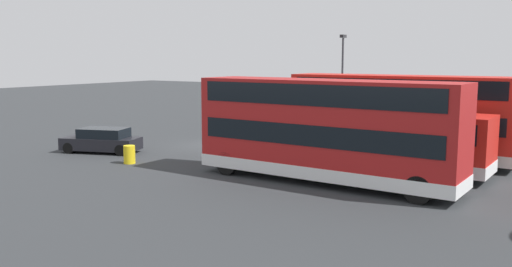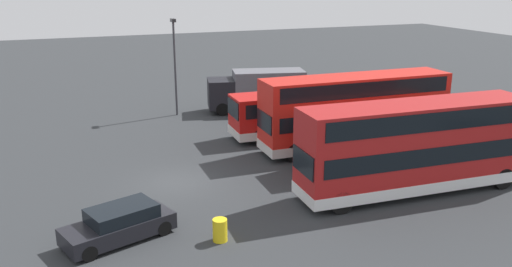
{
  "view_description": "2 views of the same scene",
  "coord_description": "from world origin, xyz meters",
  "px_view_note": "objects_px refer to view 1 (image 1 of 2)",
  "views": [
    {
      "loc": [
        27.0,
        20.62,
        5.52
      ],
      "look_at": [
        0.72,
        4.08,
        1.14
      ],
      "focal_mm": 38.16,
      "sensor_mm": 36.0,
      "label": 1
    },
    {
      "loc": [
        25.85,
        -5.69,
        10.53
      ],
      "look_at": [
        -2.32,
        5.32,
        1.44
      ],
      "focal_mm": 37.72,
      "sensor_mm": 36.0,
      "label": 2
    }
  ],
  "objects_px": {
    "bus_double_decker_fourth": "(325,128)",
    "lamp_post_tall": "(342,72)",
    "bus_single_deck_third": "(379,138)",
    "car_hatchback_silver": "(102,141)",
    "waste_bin_yellow": "(129,155)",
    "bus_double_decker_second": "(399,115)",
    "bus_single_deck_near_end": "(401,122)",
    "box_truck_blue": "(416,110)"
  },
  "relations": [
    {
      "from": "bus_double_decker_fourth",
      "to": "lamp_post_tall",
      "type": "relative_size",
      "value": 1.66
    },
    {
      "from": "bus_single_deck_third",
      "to": "bus_double_decker_fourth",
      "type": "xyz_separation_m",
      "value": [
        3.86,
        -1.1,
        0.83
      ]
    },
    {
      "from": "car_hatchback_silver",
      "to": "waste_bin_yellow",
      "type": "bearing_deg",
      "value": 67.43
    },
    {
      "from": "bus_double_decker_second",
      "to": "bus_double_decker_fourth",
      "type": "xyz_separation_m",
      "value": [
        7.19,
        -0.99,
        -0.0
      ]
    },
    {
      "from": "bus_double_decker_fourth",
      "to": "car_hatchback_silver",
      "type": "height_order",
      "value": "bus_double_decker_fourth"
    },
    {
      "from": "waste_bin_yellow",
      "to": "bus_double_decker_second",
      "type": "bearing_deg",
      "value": 126.81
    },
    {
      "from": "bus_single_deck_third",
      "to": "waste_bin_yellow",
      "type": "relative_size",
      "value": 11.08
    },
    {
      "from": "bus_double_decker_second",
      "to": "car_hatchback_silver",
      "type": "relative_size",
      "value": 2.51
    },
    {
      "from": "bus_single_deck_near_end",
      "to": "box_truck_blue",
      "type": "xyz_separation_m",
      "value": [
        -7.33,
        -1.2,
        0.08
      ]
    },
    {
      "from": "bus_double_decker_fourth",
      "to": "lamp_post_tall",
      "type": "distance_m",
      "value": 20.59
    },
    {
      "from": "bus_single_deck_near_end",
      "to": "box_truck_blue",
      "type": "relative_size",
      "value": 1.47
    },
    {
      "from": "bus_double_decker_second",
      "to": "box_truck_blue",
      "type": "relative_size",
      "value": 1.53
    },
    {
      "from": "bus_double_decker_fourth",
      "to": "waste_bin_yellow",
      "type": "distance_m",
      "value": 10.77
    },
    {
      "from": "car_hatchback_silver",
      "to": "bus_double_decker_second",
      "type": "bearing_deg",
      "value": 114.7
    },
    {
      "from": "bus_double_decker_second",
      "to": "box_truck_blue",
      "type": "xyz_separation_m",
      "value": [
        -10.85,
        -2.14,
        -0.74
      ]
    },
    {
      "from": "bus_double_decker_fourth",
      "to": "box_truck_blue",
      "type": "bearing_deg",
      "value": -176.36
    },
    {
      "from": "bus_double_decker_fourth",
      "to": "car_hatchback_silver",
      "type": "distance_m",
      "value": 14.39
    },
    {
      "from": "lamp_post_tall",
      "to": "waste_bin_yellow",
      "type": "distance_m",
      "value": 21.1
    },
    {
      "from": "bus_single_deck_third",
      "to": "car_hatchback_silver",
      "type": "relative_size",
      "value": 2.19
    },
    {
      "from": "car_hatchback_silver",
      "to": "lamp_post_tall",
      "type": "height_order",
      "value": "lamp_post_tall"
    },
    {
      "from": "box_truck_blue",
      "to": "bus_double_decker_fourth",
      "type": "bearing_deg",
      "value": 3.64
    },
    {
      "from": "box_truck_blue",
      "to": "bus_single_deck_third",
      "type": "bearing_deg",
      "value": 9.0
    },
    {
      "from": "car_hatchback_silver",
      "to": "bus_single_deck_third",
      "type": "bearing_deg",
      "value": 103.5
    },
    {
      "from": "bus_double_decker_fourth",
      "to": "bus_double_decker_second",
      "type": "bearing_deg",
      "value": 172.12
    },
    {
      "from": "bus_double_decker_second",
      "to": "lamp_post_tall",
      "type": "distance_m",
      "value": 14.71
    },
    {
      "from": "lamp_post_tall",
      "to": "bus_double_decker_second",
      "type": "bearing_deg",
      "value": 35.23
    },
    {
      "from": "bus_single_deck_near_end",
      "to": "lamp_post_tall",
      "type": "relative_size",
      "value": 1.59
    },
    {
      "from": "bus_double_decker_second",
      "to": "bus_single_deck_third",
      "type": "xyz_separation_m",
      "value": [
        3.33,
        0.1,
        -0.83
      ]
    },
    {
      "from": "box_truck_blue",
      "to": "waste_bin_yellow",
      "type": "bearing_deg",
      "value": -25.68
    },
    {
      "from": "box_truck_blue",
      "to": "car_hatchback_silver",
      "type": "xyz_separation_m",
      "value": [
        17.87,
        -13.13,
        -1.01
      ]
    },
    {
      "from": "bus_single_deck_third",
      "to": "box_truck_blue",
      "type": "xyz_separation_m",
      "value": [
        -14.18,
        -2.25,
        0.09
      ]
    },
    {
      "from": "bus_single_deck_near_end",
      "to": "bus_double_decker_second",
      "type": "xyz_separation_m",
      "value": [
        3.51,
        0.94,
        0.83
      ]
    },
    {
      "from": "bus_single_deck_third",
      "to": "bus_double_decker_second",
      "type": "bearing_deg",
      "value": -178.21
    },
    {
      "from": "bus_double_decker_second",
      "to": "bus_single_deck_third",
      "type": "distance_m",
      "value": 3.44
    },
    {
      "from": "bus_single_deck_third",
      "to": "car_hatchback_silver",
      "type": "height_order",
      "value": "bus_single_deck_third"
    },
    {
      "from": "lamp_post_tall",
      "to": "bus_single_deck_near_end",
      "type": "bearing_deg",
      "value": 41.63
    },
    {
      "from": "bus_double_decker_second",
      "to": "bus_single_deck_near_end",
      "type": "bearing_deg",
      "value": -164.95
    },
    {
      "from": "box_truck_blue",
      "to": "lamp_post_tall",
      "type": "relative_size",
      "value": 1.08
    },
    {
      "from": "bus_single_deck_near_end",
      "to": "car_hatchback_silver",
      "type": "bearing_deg",
      "value": -53.67
    },
    {
      "from": "bus_double_decker_second",
      "to": "waste_bin_yellow",
      "type": "bearing_deg",
      "value": -53.19
    },
    {
      "from": "bus_double_decker_second",
      "to": "bus_single_deck_third",
      "type": "bearing_deg",
      "value": 1.79
    },
    {
      "from": "bus_single_deck_near_end",
      "to": "bus_double_decker_second",
      "type": "height_order",
      "value": "bus_double_decker_second"
    }
  ]
}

